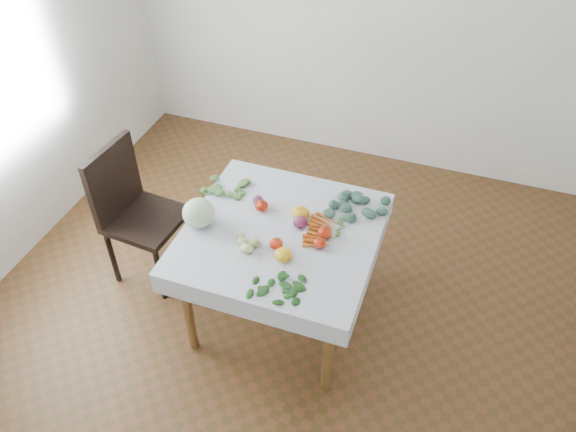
% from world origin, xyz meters
% --- Properties ---
extents(ground, '(4.00, 4.00, 0.00)m').
position_xyz_m(ground, '(0.00, 0.00, 0.00)').
color(ground, brown).
extents(back_wall, '(4.00, 0.04, 2.70)m').
position_xyz_m(back_wall, '(0.00, 2.00, 1.35)').
color(back_wall, white).
rests_on(back_wall, ground).
extents(table, '(1.00, 1.00, 0.75)m').
position_xyz_m(table, '(0.00, 0.00, 0.65)').
color(table, brown).
rests_on(table, ground).
extents(tablecloth, '(1.12, 1.12, 0.01)m').
position_xyz_m(tablecloth, '(0.00, 0.00, 0.75)').
color(tablecloth, white).
rests_on(tablecloth, table).
extents(chair, '(0.50, 0.50, 1.01)m').
position_xyz_m(chair, '(-1.09, 0.07, 0.58)').
color(chair, black).
rests_on(chair, ground).
extents(cabbage, '(0.22, 0.22, 0.17)m').
position_xyz_m(cabbage, '(-0.48, -0.10, 0.84)').
color(cabbage, beige).
rests_on(cabbage, tablecloth).
extents(tomato_a, '(0.09, 0.09, 0.07)m').
position_xyz_m(tomato_a, '(-0.18, 0.14, 0.79)').
color(tomato_a, red).
rests_on(tomato_a, tablecloth).
extents(tomato_b, '(0.08, 0.08, 0.07)m').
position_xyz_m(tomato_b, '(0.25, 0.04, 0.79)').
color(tomato_b, red).
rests_on(tomato_b, tablecloth).
extents(tomato_c, '(0.10, 0.10, 0.07)m').
position_xyz_m(tomato_c, '(0.02, -0.14, 0.79)').
color(tomato_c, red).
rests_on(tomato_c, tablecloth).
extents(tomato_d, '(0.10, 0.10, 0.06)m').
position_xyz_m(tomato_d, '(0.25, -0.05, 0.79)').
color(tomato_d, red).
rests_on(tomato_d, tablecloth).
extents(heirloom_back, '(0.11, 0.11, 0.07)m').
position_xyz_m(heirloom_back, '(0.07, 0.15, 0.79)').
color(heirloom_back, '#EDA319').
rests_on(heirloom_back, tablecloth).
extents(heirloom_front, '(0.13, 0.13, 0.07)m').
position_xyz_m(heirloom_front, '(0.09, -0.21, 0.79)').
color(heirloom_front, '#EDA319').
rests_on(heirloom_front, tablecloth).
extents(onion_a, '(0.07, 0.07, 0.06)m').
position_xyz_m(onion_a, '(-0.22, 0.19, 0.79)').
color(onion_a, '#551836').
rests_on(onion_a, tablecloth).
extents(onion_b, '(0.10, 0.10, 0.07)m').
position_xyz_m(onion_b, '(0.09, 0.08, 0.79)').
color(onion_b, '#551836').
rests_on(onion_b, tablecloth).
extents(tomatillo_cluster, '(0.13, 0.11, 0.05)m').
position_xyz_m(tomatillo_cluster, '(-0.17, -0.19, 0.78)').
color(tomatillo_cluster, '#A4BC6C').
rests_on(tomatillo_cluster, tablecloth).
extents(carrot_bunch, '(0.18, 0.32, 0.03)m').
position_xyz_m(carrot_bunch, '(0.23, 0.07, 0.77)').
color(carrot_bunch, orange).
rests_on(carrot_bunch, tablecloth).
extents(kale_bunch, '(0.32, 0.29, 0.04)m').
position_xyz_m(kale_bunch, '(0.38, 0.32, 0.78)').
color(kale_bunch, '#3C634F').
rests_on(kale_bunch, tablecloth).
extents(basil_bunch, '(0.28, 0.24, 0.01)m').
position_xyz_m(basil_bunch, '(0.13, -0.43, 0.76)').
color(basil_bunch, '#1F4A17').
rests_on(basil_bunch, tablecloth).
extents(dill_bunch, '(0.26, 0.22, 0.03)m').
position_xyz_m(dill_bunch, '(-0.47, 0.27, 0.77)').
color(dill_bunch, '#4A7B38').
rests_on(dill_bunch, tablecloth).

